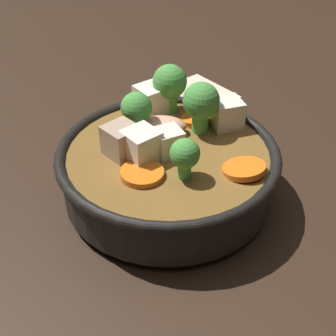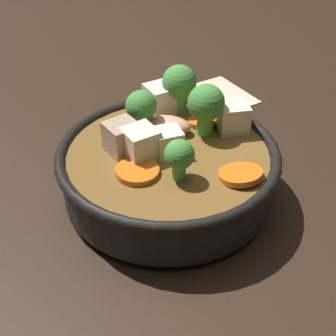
# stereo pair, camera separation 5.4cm
# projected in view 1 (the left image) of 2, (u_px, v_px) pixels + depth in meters

# --- Properties ---
(ground_plane) EXTENTS (3.00, 3.00, 0.00)m
(ground_plane) POSITION_uv_depth(u_px,v_px,m) (168.00, 196.00, 0.56)
(ground_plane) COLOR black
(stirfry_bowl) EXTENTS (0.25, 0.25, 0.13)m
(stirfry_bowl) POSITION_uv_depth(u_px,v_px,m) (168.00, 163.00, 0.54)
(stirfry_bowl) COLOR black
(stirfry_bowl) RESTS_ON ground_plane
(napkin) EXTENTS (0.13, 0.11, 0.00)m
(napkin) POSITION_uv_depth(u_px,v_px,m) (202.00, 91.00, 0.78)
(napkin) COLOR beige
(napkin) RESTS_ON ground_plane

